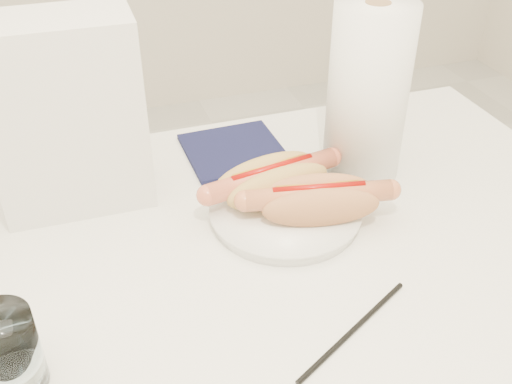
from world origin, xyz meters
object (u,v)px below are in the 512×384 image
object	(u,v)px
hotdog_right	(318,200)
water_glass	(5,353)
table	(218,318)
hotdog_left	(272,181)
plate	(285,214)
napkin_box	(67,116)
paper_towel_roll	(368,93)

from	to	relation	value
hotdog_right	water_glass	distance (m)	0.42
table	hotdog_right	world-z (taller)	hotdog_right
table	hotdog_left	world-z (taller)	hotdog_left
plate	hotdog_right	xyz separation A→B (m)	(0.04, -0.03, 0.03)
table	napkin_box	world-z (taller)	napkin_box
hotdog_right	water_glass	world-z (taller)	water_glass
hotdog_left	water_glass	distance (m)	0.41
table	napkin_box	distance (m)	0.34
table	hotdog_left	size ratio (longest dim) A/B	5.90
hotdog_left	water_glass	size ratio (longest dim) A/B	2.17
water_glass	napkin_box	distance (m)	0.34
water_glass	napkin_box	size ratio (longest dim) A/B	0.34
table	napkin_box	xyz separation A→B (m)	(-0.14, 0.24, 0.20)
hotdog_left	hotdog_right	world-z (taller)	same
hotdog_left	napkin_box	size ratio (longest dim) A/B	0.75
water_glass	paper_towel_roll	distance (m)	0.58
plate	hotdog_right	size ratio (longest dim) A/B	1.02
hotdog_right	water_glass	xyz separation A→B (m)	(-0.40, -0.14, 0.00)
water_glass	hotdog_left	bearing A→B (deg)	30.41
plate	paper_towel_roll	bearing A→B (deg)	27.39
plate	hotdog_left	distance (m)	0.05
plate	paper_towel_roll	xyz separation A→B (m)	(0.16, 0.08, 0.12)
hotdog_left	napkin_box	distance (m)	0.29
napkin_box	paper_towel_roll	distance (m)	0.43
table	hotdog_right	xyz separation A→B (m)	(0.16, 0.07, 0.10)
table	hotdog_left	xyz separation A→B (m)	(0.12, 0.13, 0.10)
napkin_box	paper_towel_roll	bearing A→B (deg)	-7.69
hotdog_right	paper_towel_roll	xyz separation A→B (m)	(0.12, 0.11, 0.09)
hotdog_right	water_glass	size ratio (longest dim) A/B	2.15
table	hotdog_right	size ratio (longest dim) A/B	5.97
table	plate	world-z (taller)	plate
plate	paper_towel_roll	world-z (taller)	paper_towel_roll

